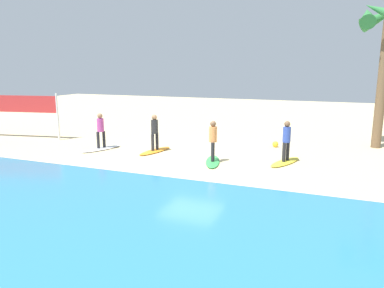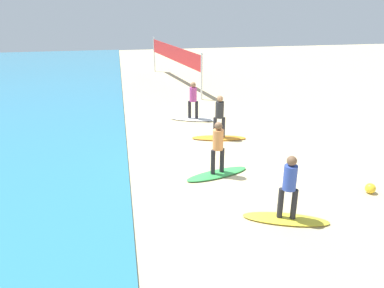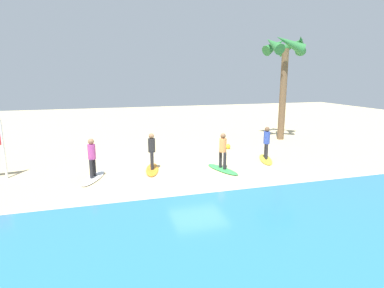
# 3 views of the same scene
# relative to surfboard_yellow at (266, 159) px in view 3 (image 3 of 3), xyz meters

# --- Properties ---
(ground_plane) EXTENTS (60.00, 60.00, 0.00)m
(ground_plane) POSITION_rel_surfboard_yellow_xyz_m (3.84, 0.71, -0.04)
(ground_plane) COLOR #CCB789
(surfboard_yellow) EXTENTS (1.26, 2.16, 0.09)m
(surfboard_yellow) POSITION_rel_surfboard_yellow_xyz_m (0.00, 0.00, 0.00)
(surfboard_yellow) COLOR yellow
(surfboard_yellow) RESTS_ON ground
(surfer_yellow) EXTENTS (0.32, 0.44, 1.64)m
(surfer_yellow) POSITION_rel_surfboard_yellow_xyz_m (0.00, 0.00, 0.99)
(surfer_yellow) COLOR #232328
(surfer_yellow) RESTS_ON surfboard_yellow
(surfboard_green) EXTENTS (1.12, 2.17, 0.09)m
(surfboard_green) POSITION_rel_surfboard_yellow_xyz_m (2.78, 1.02, 0.00)
(surfboard_green) COLOR green
(surfboard_green) RESTS_ON ground
(surfer_green) EXTENTS (0.32, 0.45, 1.64)m
(surfer_green) POSITION_rel_surfboard_yellow_xyz_m (2.78, 1.02, 0.99)
(surfer_green) COLOR #232328
(surfer_green) RESTS_ON surfboard_green
(surfboard_orange) EXTENTS (0.97, 2.17, 0.09)m
(surfboard_orange) POSITION_rel_surfboard_yellow_xyz_m (5.88, 0.15, 0.00)
(surfboard_orange) COLOR orange
(surfboard_orange) RESTS_ON ground
(surfer_orange) EXTENTS (0.32, 0.45, 1.64)m
(surfer_orange) POSITION_rel_surfboard_yellow_xyz_m (5.88, 0.15, 0.99)
(surfer_orange) COLOR #232328
(surfer_orange) RESTS_ON surfboard_orange
(surfboard_white) EXTENTS (1.28, 2.16, 0.09)m
(surfboard_white) POSITION_rel_surfboard_yellow_xyz_m (8.46, 0.67, 0.00)
(surfboard_white) COLOR white
(surfboard_white) RESTS_ON ground
(surfer_white) EXTENTS (0.32, 0.44, 1.64)m
(surfer_white) POSITION_rel_surfboard_yellow_xyz_m (8.46, 0.67, 0.99)
(surfer_white) COLOR #232328
(surfer_white) RESTS_ON surfboard_white
(palm_tree) EXTENTS (2.88, 3.03, 6.88)m
(palm_tree) POSITION_rel_surfboard_yellow_xyz_m (-3.69, -4.63, 5.47)
(palm_tree) COLOR brown
(palm_tree) RESTS_ON ground
(beach_ball) EXTENTS (0.29, 0.29, 0.29)m
(beach_ball) POSITION_rel_surfboard_yellow_xyz_m (0.87, -2.92, 0.10)
(beach_ball) COLOR yellow
(beach_ball) RESTS_ON ground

